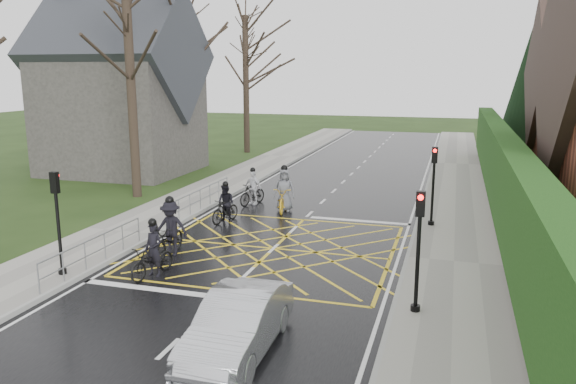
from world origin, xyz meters
The scene contains 22 objects.
ground centered at (0.00, 0.00, 0.00)m, with size 120.00×120.00×0.00m, color black.
road centered at (0.00, 0.00, 0.01)m, with size 9.00×80.00×0.01m, color black.
sidewalk_right centered at (6.00, 0.00, 0.07)m, with size 3.00×80.00×0.15m, color gray.
sidewalk_left centered at (-6.00, 0.00, 0.07)m, with size 3.00×80.00×0.15m, color gray.
stone_wall centered at (7.75, 6.00, 0.35)m, with size 0.50×38.00×0.70m, color slate.
hedge centered at (7.75, 6.00, 2.10)m, with size 0.90×38.00×2.80m, color #14370F.
conifer centered at (10.75, 26.00, 4.99)m, with size 4.60×4.60×10.00m.
church centered at (-13.54, 12.00, 4.93)m, with size 8.80×7.80×11.00m.
tree_near centered at (-9.00, 6.00, 7.91)m, with size 9.24×9.24×11.44m.
tree_mid centered at (-10.00, 14.00, 8.63)m, with size 10.08×10.08×12.48m.
tree_far centered at (-9.30, 22.00, 7.19)m, with size 8.40×8.40×10.40m.
railing_south centered at (-4.65, -3.50, 0.78)m, with size 0.05×5.04×1.03m.
railing_north centered at (-4.65, 4.00, 0.79)m, with size 0.05×6.04×1.03m.
traffic_light_ne centered at (5.10, 4.20, 1.66)m, with size 0.24×0.31×3.21m.
traffic_light_se centered at (5.10, -4.20, 1.66)m, with size 0.24×0.31×3.21m.
traffic_light_sw centered at (-5.10, -4.50, 1.66)m, with size 0.24×0.31×3.21m.
cyclist_rear centered at (-2.61, -3.57, 0.58)m, with size 0.98×1.92×1.78m.
cyclist_back centered at (-2.96, 2.79, 0.64)m, with size 0.89×1.75×1.69m.
cyclist_mid centered at (-3.06, -1.65, 0.74)m, with size 1.25×2.13×2.02m.
cyclist_front centered at (-2.97, 6.00, 0.64)m, with size 1.03×1.79×1.73m.
cyclist_lead centered at (-1.21, 5.20, 0.71)m, with size 1.10×2.21×2.05m.
car centered at (1.54, -7.19, 0.67)m, with size 1.41×4.05×1.34m, color #AFB2B7.
Camera 1 is at (5.79, -17.65, 6.01)m, focal length 35.00 mm.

